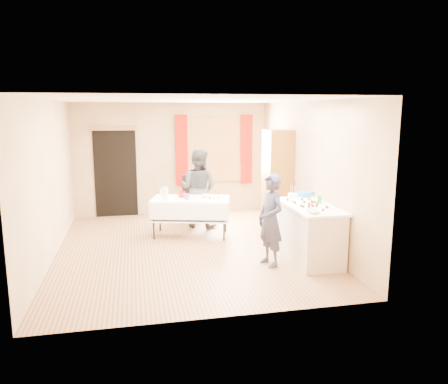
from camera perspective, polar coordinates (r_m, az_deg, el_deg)
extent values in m
cube|color=#9E7047|center=(7.93, -4.78, -7.32)|extent=(4.50, 5.50, 0.02)
cube|color=white|center=(7.54, -5.09, 11.98)|extent=(4.50, 5.50, 0.02)
cube|color=tan|center=(10.35, -6.81, 4.31)|extent=(4.50, 0.02, 2.60)
cube|color=tan|center=(4.94, -1.00, -2.57)|extent=(4.50, 0.02, 2.60)
cube|color=tan|center=(7.69, -21.89, 1.43)|extent=(0.02, 5.50, 2.60)
cube|color=tan|center=(8.21, 10.95, 2.54)|extent=(0.02, 5.50, 2.60)
cube|color=olive|center=(10.42, -1.31, 5.53)|extent=(1.32, 0.06, 1.52)
cube|color=white|center=(10.41, -1.29, 5.53)|extent=(1.20, 0.02, 1.40)
cube|color=#961306|center=(10.26, -5.56, 5.41)|extent=(0.28, 0.06, 1.65)
cube|color=#961306|center=(10.55, 2.93, 5.58)|extent=(0.28, 0.06, 1.65)
cube|color=black|center=(10.32, -13.97, 2.38)|extent=(0.95, 0.04, 2.00)
cube|color=olive|center=(10.20, -14.23, 8.03)|extent=(1.05, 0.06, 0.08)
cube|color=brown|center=(9.03, 6.98, 1.58)|extent=(0.50, 0.60, 2.04)
cube|color=beige|center=(7.34, 11.04, -5.35)|extent=(0.66, 1.45, 0.86)
cube|color=white|center=(7.23, 11.17, -1.85)|extent=(0.71, 1.50, 0.04)
cube|color=white|center=(8.49, -4.41, -0.93)|extent=(1.60, 1.08, 0.04)
cube|color=black|center=(9.62, -4.31, -1.26)|extent=(0.50, 0.50, 0.06)
cube|color=black|center=(9.75, -4.25, 0.52)|extent=(0.42, 0.13, 0.60)
imported|color=#272A42|center=(6.89, 6.11, -3.69)|extent=(0.73, 0.65, 1.46)
imported|color=black|center=(9.11, -3.37, 0.47)|extent=(1.36, 1.34, 1.64)
cylinder|color=green|center=(7.39, 12.37, -0.98)|extent=(0.08, 0.08, 0.12)
imported|color=white|center=(6.68, 11.57, -2.51)|extent=(0.35, 0.35, 0.05)
cube|color=white|center=(7.77, 8.97, -0.46)|extent=(0.16, 0.12, 0.08)
cube|color=#218CDD|center=(7.95, 10.53, -0.26)|extent=(0.35, 0.30, 0.08)
cylinder|color=silver|center=(8.41, -7.66, -0.20)|extent=(0.11, 0.11, 0.22)
imported|color=#B41413|center=(8.57, -5.54, -0.30)|extent=(0.23, 0.23, 0.12)
imported|color=red|center=(8.34, -4.89, -0.62)|extent=(0.15, 0.15, 0.11)
imported|color=white|center=(8.54, -2.35, -0.51)|extent=(0.20, 0.20, 0.06)
cube|color=white|center=(8.34, -1.33, -0.90)|extent=(0.31, 0.25, 0.02)
imported|color=white|center=(8.73, -8.09, 0.05)|extent=(0.09, 0.09, 0.18)
sphere|color=#3F2314|center=(7.28, 11.34, -1.45)|extent=(0.04, 0.04, 0.04)
sphere|color=black|center=(7.56, 10.14, -0.95)|extent=(0.04, 0.04, 0.04)
sphere|color=black|center=(7.43, 11.37, -1.20)|extent=(0.04, 0.04, 0.04)
sphere|color=black|center=(7.68, 11.01, -0.80)|extent=(0.04, 0.04, 0.04)
sphere|color=black|center=(7.25, 12.09, -1.51)|extent=(0.04, 0.04, 0.04)
sphere|color=black|center=(7.37, 10.45, -1.26)|extent=(0.04, 0.04, 0.04)
sphere|color=#3F2314|center=(6.81, 11.61, -2.29)|extent=(0.04, 0.04, 0.04)
sphere|color=black|center=(7.02, 13.36, -1.97)|extent=(0.04, 0.04, 0.04)
sphere|color=black|center=(7.51, 8.30, -0.98)|extent=(0.04, 0.04, 0.04)
sphere|color=black|center=(7.07, 13.25, -1.88)|extent=(0.04, 0.04, 0.04)
sphere|color=black|center=(7.06, 10.04, -1.77)|extent=(0.04, 0.04, 0.04)
sphere|color=black|center=(7.64, 11.13, -0.86)|extent=(0.04, 0.04, 0.04)
sphere|color=#3F2314|center=(7.60, 11.08, -0.92)|extent=(0.04, 0.04, 0.04)
sphere|color=black|center=(6.77, 11.86, -2.38)|extent=(0.04, 0.04, 0.04)
sphere|color=black|center=(7.05, 11.06, -1.83)|extent=(0.04, 0.04, 0.04)
sphere|color=black|center=(7.37, 11.60, -1.30)|extent=(0.04, 0.04, 0.04)
sphere|color=black|center=(7.03, 11.01, -1.86)|extent=(0.04, 0.04, 0.04)
sphere|color=black|center=(7.54, 8.29, -0.92)|extent=(0.04, 0.04, 0.04)
sphere|color=#3F2314|center=(7.37, 8.94, -1.21)|extent=(0.04, 0.04, 0.04)
sphere|color=black|center=(7.10, 11.47, -1.76)|extent=(0.04, 0.04, 0.04)
sphere|color=black|center=(7.23, 11.03, -1.51)|extent=(0.04, 0.04, 0.04)
sphere|color=black|center=(7.11, 11.99, -1.76)|extent=(0.04, 0.04, 0.04)
sphere|color=black|center=(6.84, 12.81, -2.27)|extent=(0.04, 0.04, 0.04)
sphere|color=black|center=(7.30, 9.28, -1.34)|extent=(0.04, 0.04, 0.04)
sphere|color=#3F2314|center=(7.42, 11.88, -1.24)|extent=(0.04, 0.04, 0.04)
sphere|color=black|center=(7.01, 10.33, -1.87)|extent=(0.04, 0.04, 0.04)
sphere|color=black|center=(7.10, 11.57, -1.77)|extent=(0.04, 0.04, 0.04)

